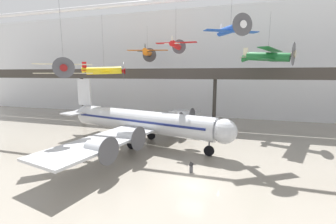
{
  "coord_description": "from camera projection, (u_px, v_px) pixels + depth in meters",
  "views": [
    {
      "loc": [
        3.5,
        -19.71,
        10.3
      ],
      "look_at": [
        -4.45,
        7.51,
        5.4
      ],
      "focal_mm": 24.0,
      "sensor_mm": 36.0,
      "label": 1
    }
  ],
  "objects": [
    {
      "name": "suspended_plane_green_biplane",
      "position": [
        268.0,
        56.0,
        36.13
      ],
      "size": [
        8.43,
        9.83,
        8.41
      ],
      "rotation": [
        0.0,
        0.0,
        5.92
      ],
      "color": "#1E6B33"
    },
    {
      "name": "suspended_plane_red_highwing",
      "position": [
        176.0,
        45.0,
        33.74
      ],
      "size": [
        6.27,
        5.11,
        6.51
      ],
      "rotation": [
        0.0,
        0.0,
        1.59
      ],
      "color": "red"
    },
    {
      "name": "suspended_plane_orange_highwing",
      "position": [
        147.0,
        53.0,
        46.9
      ],
      "size": [
        8.63,
        7.16,
        7.1
      ],
      "rotation": [
        0.0,
        0.0,
        1.8
      ],
      "color": "orange"
    },
    {
      "name": "hangar_back_wall",
      "position": [
        219.0,
        64.0,
        52.63
      ],
      "size": [
        140.0,
        3.0,
        24.99
      ],
      "color": "silver",
      "rests_on": "ground"
    },
    {
      "name": "mezzanine_walkway",
      "position": [
        215.0,
        78.0,
        42.25
      ],
      "size": [
        110.0,
        3.2,
        11.23
      ],
      "color": "#38332D",
      "rests_on": "ground"
    },
    {
      "name": "suspended_plane_yellow_lowwing",
      "position": [
        104.0,
        71.0,
        37.92
      ],
      "size": [
        7.44,
        8.41,
        10.64
      ],
      "rotation": [
        0.0,
        0.0,
        0.47
      ],
      "color": "yellow"
    },
    {
      "name": "airliner_silver_main",
      "position": [
        139.0,
        121.0,
        32.85
      ],
      "size": [
        28.2,
        32.51,
        9.36
      ],
      "rotation": [
        0.0,
        0.0,
        -0.21
      ],
      "color": "silver",
      "rests_on": "ground"
    },
    {
      "name": "suspended_plane_cream_biplane",
      "position": [
        64.0,
        70.0,
        27.5
      ],
      "size": [
        5.71,
        5.51,
        9.98
      ],
      "rotation": [
        0.0,
        0.0,
        5.41
      ],
      "color": "beige"
    },
    {
      "name": "suspended_plane_blue_trainer",
      "position": [
        231.0,
        29.0,
        28.42
      ],
      "size": [
        6.78,
        6.12,
        5.33
      ],
      "rotation": [
        0.0,
        0.0,
        5.25
      ],
      "color": "#1E4CAD"
    },
    {
      "name": "info_sign_pedestal",
      "position": [
        191.0,
        168.0,
        23.56
      ],
      "size": [
        0.39,
        0.71,
        1.24
      ],
      "rotation": [
        0.0,
        0.0,
        -0.48
      ],
      "color": "#4C4C51",
      "rests_on": "ground"
    },
    {
      "name": "ground_plane",
      "position": [
        191.0,
        183.0,
        21.36
      ],
      "size": [
        260.0,
        260.0,
        0.0
      ],
      "primitive_type": "plane",
      "color": "gray"
    }
  ]
}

